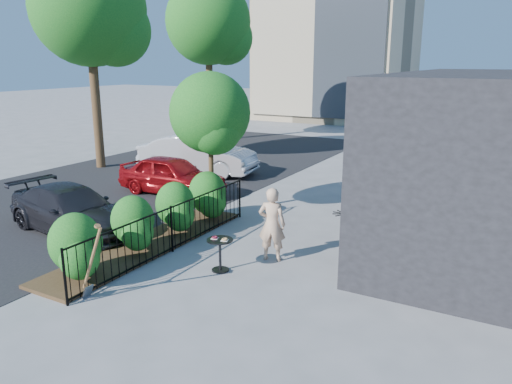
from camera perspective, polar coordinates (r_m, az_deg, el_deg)
The scene contains 14 objects.
ground at distance 10.92m, azimuth -3.27°, elevation -8.23°, with size 120.00×120.00×0.00m, color gray.
fence at distance 11.55m, azimuth -9.62°, elevation -4.14°, with size 0.05×6.05×1.10m.
planting_bed at distance 12.15m, azimuth -12.10°, elevation -5.90°, with size 1.30×6.00×0.08m, color #382616.
shrubs at distance 11.95m, azimuth -11.59°, elevation -2.88°, with size 1.10×5.60×1.24m.
patio_tree at distance 13.66m, azimuth -5.16°, elevation 8.44°, with size 2.20×2.20×3.94m.
street at distance 17.44m, azimuth -17.52°, elevation -0.03°, with size 9.00×30.00×0.01m, color black.
street_tree_near at distance 21.13m, azimuth -18.52°, elevation 18.58°, with size 4.40×4.40×8.28m.
street_tree_far at distance 27.22m, azimuth -5.42°, elevation 18.25°, with size 4.40×4.40×8.28m.
cafe_table at distance 10.44m, azimuth -4.14°, elevation -6.53°, with size 0.55×0.55×0.74m.
woman at distance 10.85m, azimuth 1.84°, elevation -3.72°, with size 0.60×0.39×1.65m, color tan.
shovel at distance 9.60m, azimuth -18.32°, elevation -8.01°, with size 0.61×0.20×1.53m.
car_red at distance 16.56m, azimuth -9.57°, elevation 1.92°, with size 1.49×3.70×1.26m, color maroon.
car_silver at distance 19.40m, azimuth -6.69°, elevation 4.29°, with size 1.59×4.57×1.51m, color silver.
car_darkgrey at distance 13.53m, azimuth -20.31°, elevation -1.93°, with size 1.64×4.03×1.17m, color black.
Camera 1 is at (5.45, -8.44, 4.28)m, focal length 35.00 mm.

